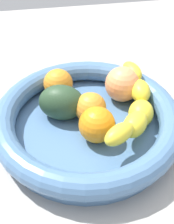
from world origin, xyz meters
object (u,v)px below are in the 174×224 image
orange_mid_left (58,83)px  orange_mid_right (97,125)px  fruit_bowl (87,120)px  orange_front (91,108)px  avocado_dark (62,102)px  peach_blush (123,84)px  banana_draped_left (136,106)px

orange_mid_left → orange_mid_right: size_ratio=0.95×
orange_mid_left → fruit_bowl: bearing=22.7°
orange_front → avocado_dark: avocado_dark is taller
avocado_dark → orange_mid_left: bearing=179.5°
peach_blush → orange_mid_right: bearing=-36.1°
banana_draped_left → fruit_bowl: bearing=-94.7°
fruit_bowl → orange_mid_right: size_ratio=5.41×
orange_mid_left → avocado_dark: bearing=-0.5°
orange_mid_right → peach_blush: size_ratio=0.89×
orange_mid_right → avocado_dark: (-6.71, -4.99, 0.00)cm
orange_front → orange_mid_left: bearing=-149.7°
orange_front → avocado_dark: 5.29cm
avocado_dark → fruit_bowl: bearing=50.1°
orange_mid_left → peach_blush: 12.38cm
fruit_bowl → peach_blush: bearing=127.8°
fruit_bowl → orange_mid_right: (3.38, 1.01, 1.88)cm
fruit_bowl → banana_draped_left: 8.77cm
orange_mid_left → orange_mid_right: (12.79, 4.94, 0.16)cm
orange_mid_right → peach_blush: 11.90cm
banana_draped_left → orange_mid_left: size_ratio=3.77×
fruit_bowl → banana_draped_left: size_ratio=1.52×
orange_front → banana_draped_left: bearing=75.9°
fruit_bowl → orange_front: 2.21cm
banana_draped_left → avocado_dark: (-4.02, -12.39, -0.51)cm
orange_front → avocado_dark: bearing=-113.7°
banana_draped_left → orange_mid_right: size_ratio=3.57×
banana_draped_left → peach_blush: (-6.92, -0.39, -0.16)cm
fruit_bowl → orange_front: size_ratio=5.86×
orange_mid_left → peach_blush: bearing=75.1°
banana_draped_left → orange_mid_left: 15.96cm
avocado_dark → peach_blush: peach_blush is taller
orange_mid_left → orange_mid_right: bearing=21.1°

